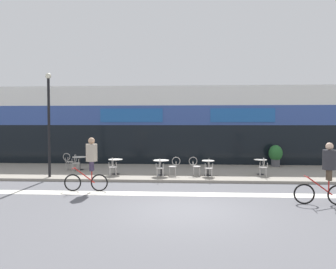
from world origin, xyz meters
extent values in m
plane|color=#5B5B60|center=(0.00, 0.00, 0.00)|extent=(120.00, 120.00, 0.00)
cube|color=gray|center=(0.00, 7.25, 0.06)|extent=(40.00, 5.50, 0.12)
cube|color=silver|center=(0.00, 12.00, 2.46)|extent=(40.00, 4.00, 4.93)
cube|color=black|center=(0.00, 10.03, 1.32)|extent=(38.80, 0.10, 2.40)
cube|color=#334C93|center=(0.00, 10.05, 3.12)|extent=(39.20, 0.14, 1.20)
cube|color=#1E56A3|center=(-3.37, 9.98, 3.12)|extent=(3.85, 0.08, 0.84)
cube|color=#1E56A3|center=(3.37, 9.98, 3.12)|extent=(3.85, 0.08, 0.84)
cube|color=silver|center=(0.00, 2.20, 0.00)|extent=(36.00, 0.70, 0.01)
cylinder|color=black|center=(-5.76, 7.35, 0.13)|extent=(0.42, 0.42, 0.02)
cylinder|color=black|center=(-5.76, 7.35, 0.46)|extent=(0.07, 0.07, 0.68)
cylinder|color=silver|center=(-5.76, 7.35, 0.82)|extent=(0.76, 0.76, 0.02)
cylinder|color=black|center=(-3.49, 5.97, 0.13)|extent=(0.38, 0.38, 0.02)
cylinder|color=black|center=(-3.49, 5.97, 0.48)|extent=(0.07, 0.07, 0.72)
cylinder|color=silver|center=(-3.49, 5.97, 0.85)|extent=(0.70, 0.70, 0.02)
cylinder|color=black|center=(-1.20, 5.72, 0.13)|extent=(0.42, 0.42, 0.02)
cylinder|color=black|center=(-1.20, 5.72, 0.48)|extent=(0.07, 0.07, 0.72)
cylinder|color=silver|center=(-1.20, 5.72, 0.85)|extent=(0.77, 0.77, 0.02)
cylinder|color=black|center=(1.06, 5.83, 0.13)|extent=(0.33, 0.33, 0.02)
cylinder|color=black|center=(1.06, 5.83, 0.47)|extent=(0.07, 0.07, 0.71)
cylinder|color=silver|center=(1.06, 5.83, 0.84)|extent=(0.61, 0.61, 0.02)
cylinder|color=black|center=(3.65, 6.32, 0.13)|extent=(0.34, 0.34, 0.02)
cylinder|color=black|center=(3.65, 6.32, 0.48)|extent=(0.07, 0.07, 0.72)
cylinder|color=silver|center=(3.65, 6.32, 0.85)|extent=(0.63, 0.63, 0.02)
cylinder|color=#B7B2AD|center=(-5.76, 6.80, 0.56)|extent=(0.43, 0.43, 0.03)
cylinder|color=#B7B2AD|center=(-5.91, 6.93, 0.33)|extent=(0.03, 0.03, 0.42)
cylinder|color=#B7B2AD|center=(-5.63, 6.95, 0.33)|extent=(0.03, 0.03, 0.42)
cylinder|color=#B7B2AD|center=(-5.89, 6.65, 0.33)|extent=(0.03, 0.03, 0.42)
cylinder|color=#B7B2AD|center=(-5.61, 6.67, 0.33)|extent=(0.03, 0.03, 0.42)
torus|color=#B7B2AD|center=(-5.75, 6.63, 0.82)|extent=(0.06, 0.41, 0.41)
cylinder|color=#B7B2AD|center=(-5.92, 6.62, 0.68)|extent=(0.03, 0.03, 0.23)
cylinder|color=#B7B2AD|center=(-5.58, 6.65, 0.68)|extent=(0.03, 0.03, 0.23)
cylinder|color=#B7B2AD|center=(-6.31, 7.35, 0.56)|extent=(0.42, 0.42, 0.03)
cylinder|color=#B7B2AD|center=(-6.16, 7.48, 0.33)|extent=(0.03, 0.03, 0.42)
cylinder|color=#B7B2AD|center=(-6.18, 7.20, 0.33)|extent=(0.03, 0.03, 0.42)
cylinder|color=#B7B2AD|center=(-6.44, 7.50, 0.33)|extent=(0.03, 0.03, 0.42)
cylinder|color=#B7B2AD|center=(-6.46, 7.22, 0.33)|extent=(0.03, 0.03, 0.42)
torus|color=#B7B2AD|center=(-6.48, 7.36, 0.82)|extent=(0.41, 0.05, 0.41)
cylinder|color=#B7B2AD|center=(-6.47, 7.53, 0.68)|extent=(0.03, 0.03, 0.23)
cylinder|color=#B7B2AD|center=(-6.49, 7.19, 0.68)|extent=(0.03, 0.03, 0.23)
cylinder|color=#B7B2AD|center=(-3.49, 5.42, 0.56)|extent=(0.44, 0.44, 0.03)
cylinder|color=#B7B2AD|center=(-3.64, 5.54, 0.33)|extent=(0.03, 0.03, 0.42)
cylinder|color=#B7B2AD|center=(-3.36, 5.57, 0.33)|extent=(0.03, 0.03, 0.42)
cylinder|color=#B7B2AD|center=(-3.61, 5.26, 0.33)|extent=(0.03, 0.03, 0.42)
cylinder|color=#B7B2AD|center=(-3.33, 5.29, 0.33)|extent=(0.03, 0.03, 0.42)
torus|color=#B7B2AD|center=(-3.47, 5.25, 0.82)|extent=(0.07, 0.41, 0.41)
cylinder|color=#B7B2AD|center=(-3.64, 5.23, 0.68)|extent=(0.03, 0.03, 0.23)
cylinder|color=#B7B2AD|center=(-3.30, 5.26, 0.68)|extent=(0.03, 0.03, 0.23)
cylinder|color=#B7B2AD|center=(-1.20, 5.17, 0.56)|extent=(0.42, 0.42, 0.03)
cylinder|color=#B7B2AD|center=(-1.34, 5.32, 0.33)|extent=(0.03, 0.03, 0.42)
cylinder|color=#B7B2AD|center=(-1.06, 5.31, 0.33)|extent=(0.03, 0.03, 0.42)
cylinder|color=#B7B2AD|center=(-1.35, 5.04, 0.33)|extent=(0.03, 0.03, 0.42)
cylinder|color=#B7B2AD|center=(-1.07, 5.03, 0.33)|extent=(0.03, 0.03, 0.42)
torus|color=#B7B2AD|center=(-1.21, 5.00, 0.82)|extent=(0.04, 0.41, 0.41)
cylinder|color=#B7B2AD|center=(-1.38, 5.01, 0.68)|extent=(0.03, 0.03, 0.23)
cylinder|color=#B7B2AD|center=(-1.04, 5.00, 0.68)|extent=(0.03, 0.03, 0.23)
cylinder|color=#B7B2AD|center=(-0.65, 5.72, 0.56)|extent=(0.42, 0.42, 0.03)
cylinder|color=#B7B2AD|center=(-0.79, 5.58, 0.33)|extent=(0.03, 0.03, 0.42)
cylinder|color=#B7B2AD|center=(-0.80, 5.86, 0.33)|extent=(0.03, 0.03, 0.42)
cylinder|color=#B7B2AD|center=(-0.51, 5.59, 0.33)|extent=(0.03, 0.03, 0.42)
cylinder|color=#B7B2AD|center=(-0.52, 5.87, 0.33)|extent=(0.03, 0.03, 0.42)
torus|color=#B7B2AD|center=(-0.48, 5.73, 0.82)|extent=(0.41, 0.05, 0.41)
cylinder|color=#B7B2AD|center=(-0.47, 5.56, 0.68)|extent=(0.03, 0.03, 0.23)
cylinder|color=#B7B2AD|center=(-0.49, 5.90, 0.68)|extent=(0.03, 0.03, 0.23)
cylinder|color=#B7B2AD|center=(1.06, 5.28, 0.56)|extent=(0.41, 0.41, 0.03)
cylinder|color=#B7B2AD|center=(0.92, 5.42, 0.33)|extent=(0.03, 0.03, 0.42)
cylinder|color=#B7B2AD|center=(1.20, 5.41, 0.33)|extent=(0.03, 0.03, 0.42)
cylinder|color=#B7B2AD|center=(0.91, 5.14, 0.33)|extent=(0.03, 0.03, 0.42)
cylinder|color=#B7B2AD|center=(1.19, 5.14, 0.33)|extent=(0.03, 0.03, 0.42)
torus|color=#B7B2AD|center=(1.05, 5.11, 0.82)|extent=(0.04, 0.41, 0.41)
cylinder|color=#B7B2AD|center=(0.88, 5.11, 0.68)|extent=(0.03, 0.03, 0.23)
cylinder|color=#B7B2AD|center=(1.22, 5.10, 0.68)|extent=(0.03, 0.03, 0.23)
cylinder|color=#B7B2AD|center=(0.51, 5.83, 0.56)|extent=(0.42, 0.42, 0.03)
cylinder|color=#B7B2AD|center=(0.64, 5.97, 0.33)|extent=(0.03, 0.03, 0.42)
cylinder|color=#B7B2AD|center=(0.65, 5.69, 0.33)|extent=(0.03, 0.03, 0.42)
cylinder|color=#B7B2AD|center=(0.36, 5.96, 0.33)|extent=(0.03, 0.03, 0.42)
cylinder|color=#B7B2AD|center=(0.37, 5.68, 0.33)|extent=(0.03, 0.03, 0.42)
torus|color=#B7B2AD|center=(0.34, 5.82, 0.82)|extent=(0.41, 0.04, 0.41)
cylinder|color=#B7B2AD|center=(0.33, 5.99, 0.68)|extent=(0.03, 0.03, 0.23)
cylinder|color=#B7B2AD|center=(0.34, 5.65, 0.68)|extent=(0.03, 0.03, 0.23)
cylinder|color=#B7B2AD|center=(3.65, 5.77, 0.56)|extent=(0.43, 0.43, 0.03)
cylinder|color=#B7B2AD|center=(3.52, 5.91, 0.33)|extent=(0.03, 0.03, 0.42)
cylinder|color=#B7B2AD|center=(3.80, 5.90, 0.33)|extent=(0.03, 0.03, 0.42)
cylinder|color=#B7B2AD|center=(3.50, 5.63, 0.33)|extent=(0.03, 0.03, 0.42)
cylinder|color=#B7B2AD|center=(3.78, 5.62, 0.33)|extent=(0.03, 0.03, 0.42)
torus|color=#B7B2AD|center=(3.64, 5.60, 0.82)|extent=(0.06, 0.41, 0.41)
cylinder|color=#B7B2AD|center=(3.47, 5.61, 0.68)|extent=(0.03, 0.03, 0.23)
cylinder|color=#B7B2AD|center=(3.81, 5.58, 0.68)|extent=(0.03, 0.03, 0.23)
cylinder|color=#4C4C51|center=(5.18, 9.32, 0.34)|extent=(0.49, 0.49, 0.44)
ellipsoid|color=#28662D|center=(5.18, 9.32, 0.90)|extent=(0.79, 0.79, 0.94)
cylinder|color=black|center=(-6.43, 5.03, 2.45)|extent=(0.12, 0.12, 4.65)
sphere|color=beige|center=(-6.43, 5.03, 4.85)|extent=(0.26, 0.26, 0.26)
torus|color=black|center=(-4.41, 2.47, 0.34)|extent=(0.67, 0.09, 0.67)
torus|color=black|center=(-3.37, 2.53, 0.34)|extent=(0.67, 0.09, 0.67)
cylinder|color=red|center=(-3.94, 2.50, 0.62)|extent=(0.81, 0.09, 0.61)
cylinder|color=red|center=(-3.66, 2.51, 0.57)|extent=(0.04, 0.04, 0.47)
cylinder|color=red|center=(-4.36, 2.48, 0.91)|extent=(0.05, 0.48, 0.03)
cylinder|color=#382D47|center=(-3.65, 2.43, 0.99)|extent=(0.16, 0.16, 0.37)
cylinder|color=#382D47|center=(-3.66, 2.60, 0.99)|extent=(0.16, 0.16, 0.37)
cylinder|color=#B2A38E|center=(-3.66, 2.51, 1.51)|extent=(0.46, 0.46, 0.67)
sphere|color=tan|center=(-3.66, 2.51, 1.97)|extent=(0.25, 0.25, 0.25)
torus|color=black|center=(3.88, 0.93, 0.34)|extent=(0.68, 0.12, 0.68)
cylinder|color=red|center=(4.35, 0.89, 0.62)|extent=(0.81, 0.12, 0.61)
cylinder|color=red|center=(4.63, 0.87, 0.57)|extent=(0.04, 0.04, 0.47)
cylinder|color=red|center=(3.94, 0.93, 0.91)|extent=(0.07, 0.48, 0.03)
cylinder|color=#4C3D2D|center=(4.63, 0.79, 0.99)|extent=(0.16, 0.16, 0.35)
cylinder|color=#4C3D2D|center=(4.64, 0.94, 0.99)|extent=(0.16, 0.16, 0.35)
cylinder|color=#2D2D33|center=(4.63, 0.87, 1.48)|extent=(0.45, 0.45, 0.64)
sphere|color=beige|center=(4.63, 0.87, 1.92)|extent=(0.24, 0.24, 0.24)
camera|label=1|loc=(0.04, -9.95, 2.69)|focal=35.00mm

